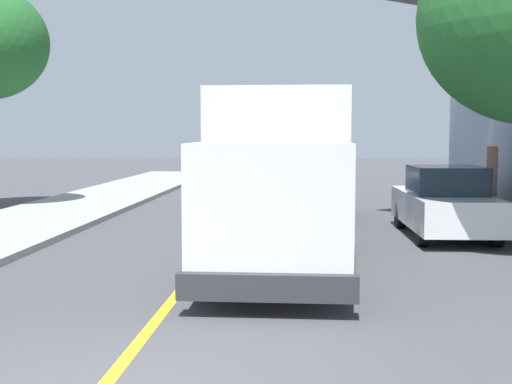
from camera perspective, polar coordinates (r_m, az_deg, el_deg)
The scene contains 7 objects.
centre_line_yellow at distance 15.80m, azimuth -2.87°, elevation -3.85°, with size 0.16×56.00×0.01m, color gold.
box_truck at distance 12.54m, azimuth 2.06°, elevation 1.94°, with size 2.45×7.20×3.20m.
parked_car_near at distance 19.29m, azimuth 5.32°, elevation 0.11°, with size 1.94×4.46×1.67m.
parked_car_mid at distance 25.32m, azimuth 4.13°, elevation 1.29°, with size 1.83×4.41×1.67m.
parked_car_far at distance 31.91m, azimuth 3.88°, elevation 2.06°, with size 1.96×4.46×1.67m.
parked_car_furthest at distance 37.64m, azimuth 4.41°, elevation 2.51°, with size 1.93×4.45×1.67m.
parked_van_across at distance 16.39m, azimuth 15.70°, elevation -0.93°, with size 1.91×4.44×1.67m.
Camera 1 is at (1.93, -5.49, 2.44)m, focal length 47.24 mm.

